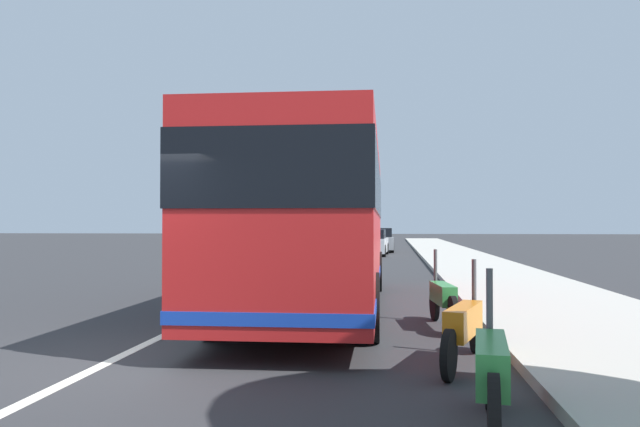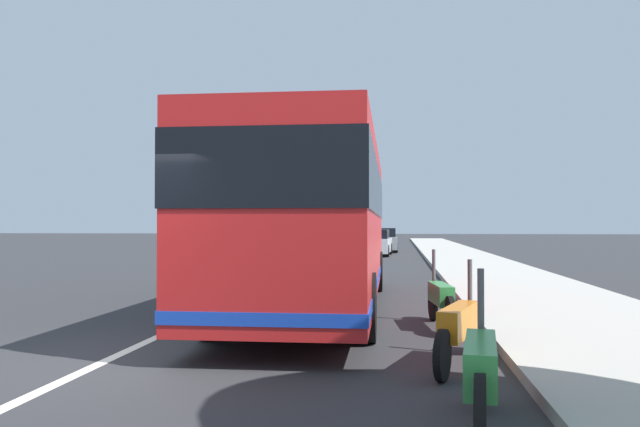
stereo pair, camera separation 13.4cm
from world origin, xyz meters
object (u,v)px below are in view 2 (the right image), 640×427
(coach_bus, at_px, (316,216))
(car_side_street, at_px, (381,241))
(motorcycle_angled, at_px, (481,375))
(car_behind_bus, at_px, (373,243))
(motorcycle_by_tree, at_px, (441,299))
(motorcycle_mid_row, at_px, (459,327))

(coach_bus, distance_m, car_side_street, 26.86)
(motorcycle_angled, xyz_separation_m, car_behind_bus, (29.27, 2.05, 0.19))
(motorcycle_by_tree, height_order, car_side_street, car_side_street)
(car_side_street, bearing_deg, motorcycle_mid_row, -178.88)
(motorcycle_by_tree, relative_size, car_behind_bus, 0.48)
(motorcycle_angled, bearing_deg, car_side_street, 10.42)
(car_side_street, bearing_deg, coach_bus, 176.70)
(motorcycle_by_tree, distance_m, car_behind_bus, 24.04)
(car_behind_bus, xyz_separation_m, car_side_street, (4.88, -0.31, 0.01))
(motorcycle_angled, distance_m, car_side_street, 34.19)
(car_behind_bus, bearing_deg, coach_bus, -178.40)
(coach_bus, xyz_separation_m, motorcycle_mid_row, (-4.78, -2.35, -1.39))
(coach_bus, bearing_deg, car_side_street, -1.88)
(motorcycle_angled, distance_m, motorcycle_by_tree, 5.32)
(coach_bus, bearing_deg, motorcycle_mid_row, -154.57)
(coach_bus, height_order, motorcycle_mid_row, coach_bus)
(car_behind_bus, bearing_deg, motorcycle_by_tree, -172.83)
(motorcycle_by_tree, bearing_deg, car_behind_bus, -1.57)
(motorcycle_by_tree, height_order, car_behind_bus, car_behind_bus)
(car_behind_bus, bearing_deg, motorcycle_angled, -173.80)
(motorcycle_angled, bearing_deg, car_behind_bus, 11.51)
(coach_bus, height_order, motorcycle_angled, coach_bus)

